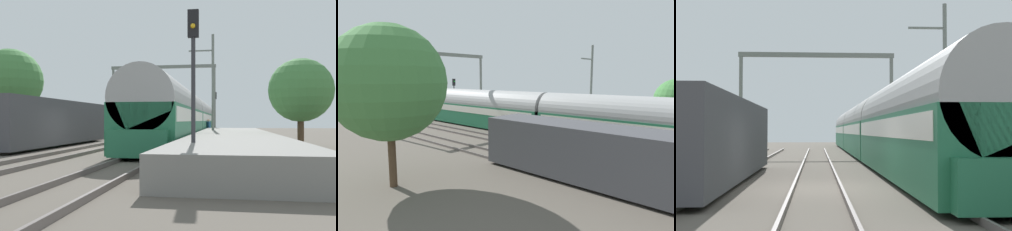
{
  "view_description": "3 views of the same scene",
  "coord_description": "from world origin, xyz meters",
  "views": [
    {
      "loc": [
        7.31,
        -19.74,
        1.62
      ],
      "look_at": [
        3.82,
        1.82,
        1.9
      ],
      "focal_mm": 39.68,
      "sensor_mm": 36.0,
      "label": 1
    },
    {
      "loc": [
        -16.99,
        -3.95,
        5.21
      ],
      "look_at": [
        -0.86,
        11.26,
        2.33
      ],
      "focal_mm": 30.79,
      "sensor_mm": 36.0,
      "label": 2
    },
    {
      "loc": [
        -0.02,
        -14.53,
        1.78
      ],
      "look_at": [
        1.91,
        18.3,
        2.88
      ],
      "focal_mm": 50.08,
      "sensor_mm": 36.0,
      "label": 3
    }
  ],
  "objects": [
    {
      "name": "ground",
      "position": [
        0.0,
        0.0,
        0.0
      ],
      "size": [
        120.0,
        120.0,
        0.0
      ],
      "primitive_type": "plane",
      "color": "#595249"
    },
    {
      "name": "track_far_west",
      "position": [
        -3.82,
        0.0,
        0.08
      ],
      "size": [
        1.51,
        60.0,
        0.16
      ],
      "color": "#685E5B",
      "rests_on": "ground"
    },
    {
      "name": "track_west",
      "position": [
        0.0,
        0.0,
        0.08
      ],
      "size": [
        1.52,
        60.0,
        0.16
      ],
      "color": "#685E5B",
      "rests_on": "ground"
    },
    {
      "name": "track_east",
      "position": [
        3.82,
        0.0,
        0.08
      ],
      "size": [
        1.51,
        60.0,
        0.16
      ],
      "color": "#685E5B",
      "rests_on": "ground"
    },
    {
      "name": "platform",
      "position": [
        7.64,
        2.0,
        0.45
      ],
      "size": [
        4.4,
        28.0,
        0.9
      ],
      "color": "gray",
      "rests_on": "ground"
    },
    {
      "name": "passenger_train",
      "position": [
        3.82,
        18.93,
        1.97
      ],
      "size": [
        2.93,
        49.2,
        3.82
      ],
      "color": "#236B47",
      "rests_on": "ground"
    },
    {
      "name": "freight_car",
      "position": [
        -3.82,
        2.13,
        1.47
      ],
      "size": [
        2.8,
        13.0,
        2.7
      ],
      "color": "#47474C",
      "rests_on": "ground"
    },
    {
      "name": "person_crossing",
      "position": [
        5.45,
        16.1,
        1.03
      ],
      "size": [
        0.45,
        0.45,
        1.73
      ],
      "rotation": [
        0.0,
        0.0,
        5.51
      ],
      "color": "#2F2F2F",
      "rests_on": "ground"
    },
    {
      "name": "railway_signal_near",
      "position": [
        6.2,
        -7.7,
        3.33
      ],
      "size": [
        0.36,
        0.3,
        5.23
      ],
      "color": "#2D2D33",
      "rests_on": "ground"
    },
    {
      "name": "railway_signal_far",
      "position": [
        5.74,
        26.8,
        3.29
      ],
      "size": [
        0.36,
        0.3,
        5.15
      ],
      "color": "#2D2D33",
      "rests_on": "ground"
    },
    {
      "name": "catenary_gantry",
      "position": [
        0.0,
        21.64,
        5.59
      ],
      "size": [
        12.04,
        0.28,
        7.86
      ],
      "color": "slate",
      "rests_on": "ground"
    },
    {
      "name": "catenary_pole_east_mid",
      "position": [
        6.17,
        7.82,
        4.15
      ],
      "size": [
        1.9,
        0.2,
        8.0
      ],
      "color": "slate",
      "rests_on": "ground"
    },
    {
      "name": "tree_west_background",
      "position": [
        -10.97,
        9.23,
        4.98
      ],
      "size": [
        5.42,
        5.42,
        7.7
      ],
      "color": "#4C3826",
      "rests_on": "ground"
    },
    {
      "name": "tree_east_background",
      "position": [
        11.42,
        2.41,
        3.34
      ],
      "size": [
        3.64,
        3.64,
        5.17
      ],
      "color": "#4C3826",
      "rests_on": "ground"
    }
  ]
}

